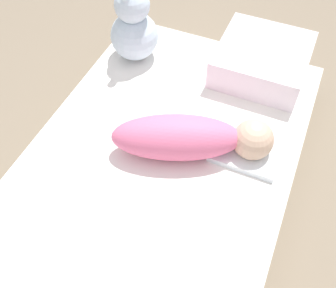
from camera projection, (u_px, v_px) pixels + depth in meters
ground_plane at (161, 181)px, 1.39m from camera, size 12.00×12.00×0.00m
bed_mattress at (160, 169)px, 1.33m from camera, size 1.27×0.83×0.15m
burp_cloth at (248, 147)px, 1.28m from camera, size 0.20×0.22×0.02m
swaddled_baby at (192, 138)px, 1.23m from camera, size 0.30×0.51×0.14m
pillow at (262, 60)px, 1.47m from camera, size 0.33×0.33×0.12m
bunny_plush at (134, 27)px, 1.47m from camera, size 0.18×0.18×0.36m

